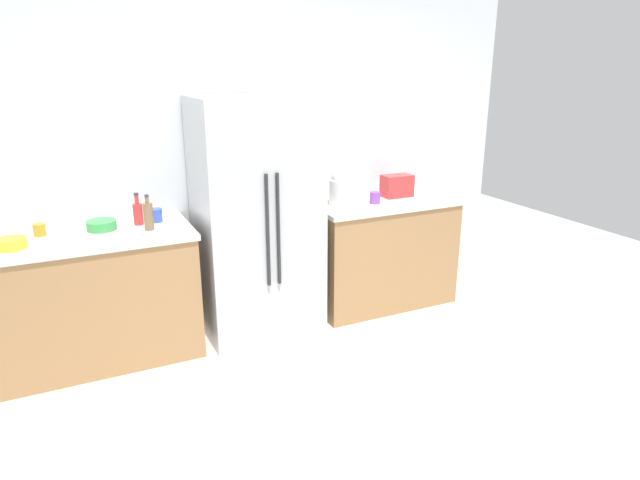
# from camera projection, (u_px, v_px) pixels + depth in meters

# --- Properties ---
(ground_plane) EXTENTS (9.39, 9.39, 0.00)m
(ground_plane) POSITION_uv_depth(u_px,v_px,m) (357.00, 414.00, 3.36)
(ground_plane) COLOR beige
(kitchen_back_panel) EXTENTS (4.70, 0.10, 2.69)m
(kitchen_back_panel) POSITION_uv_depth(u_px,v_px,m) (254.00, 152.00, 4.44)
(kitchen_back_panel) COLOR silver
(kitchen_back_panel) RESTS_ON ground_plane
(counter_left) EXTENTS (1.56, 0.65, 0.92)m
(counter_left) POSITION_uv_depth(u_px,v_px,m) (81.00, 301.00, 3.81)
(counter_left) COLOR #9E7247
(counter_left) RESTS_ON ground_plane
(counter_right) EXTENTS (1.24, 0.65, 0.92)m
(counter_right) POSITION_uv_depth(u_px,v_px,m) (380.00, 252.00, 4.81)
(counter_right) COLOR #9E7247
(counter_right) RESTS_ON ground_plane
(refrigerator) EXTENTS (0.87, 0.68, 1.80)m
(refrigerator) POSITION_uv_depth(u_px,v_px,m) (257.00, 219.00, 4.18)
(refrigerator) COLOR #B7BABF
(refrigerator) RESTS_ON ground_plane
(toaster) EXTENTS (0.26, 0.15, 0.19)m
(toaster) POSITION_uv_depth(u_px,v_px,m) (397.00, 186.00, 4.75)
(toaster) COLOR red
(toaster) RESTS_ON counter_right
(rice_cooker) EXTENTS (0.26, 0.26, 0.33)m
(rice_cooker) POSITION_uv_depth(u_px,v_px,m) (345.00, 186.00, 4.47)
(rice_cooker) COLOR white
(rice_cooker) RESTS_ON counter_right
(bottle_a) EXTENTS (0.06, 0.06, 0.25)m
(bottle_a) POSITION_uv_depth(u_px,v_px,m) (148.00, 216.00, 3.80)
(bottle_a) COLOR brown
(bottle_a) RESTS_ON counter_left
(bottle_b) EXTENTS (0.07, 0.07, 0.23)m
(bottle_b) POSITION_uv_depth(u_px,v_px,m) (138.00, 213.00, 3.93)
(bottle_b) COLOR red
(bottle_b) RESTS_ON counter_left
(cup_a) EXTENTS (0.09, 0.09, 0.10)m
(cup_a) POSITION_uv_depth(u_px,v_px,m) (156.00, 215.00, 4.01)
(cup_a) COLOR blue
(cup_a) RESTS_ON counter_left
(cup_b) EXTENTS (0.08, 0.08, 0.08)m
(cup_b) POSITION_uv_depth(u_px,v_px,m) (39.00, 230.00, 3.68)
(cup_b) COLOR orange
(cup_b) RESTS_ON counter_left
(cup_c) EXTENTS (0.09, 0.09, 0.10)m
(cup_c) POSITION_uv_depth(u_px,v_px,m) (369.00, 191.00, 4.76)
(cup_c) COLOR white
(cup_c) RESTS_ON counter_right
(cup_d) EXTENTS (0.09, 0.09, 0.10)m
(cup_d) POSITION_uv_depth(u_px,v_px,m) (375.00, 198.00, 4.53)
(cup_d) COLOR purple
(cup_d) RESTS_ON counter_right
(bowl_a) EXTENTS (0.18, 0.18, 0.06)m
(bowl_a) POSITION_uv_depth(u_px,v_px,m) (11.00, 244.00, 3.44)
(bowl_a) COLOR yellow
(bowl_a) RESTS_ON counter_left
(bowl_b) EXTENTS (0.20, 0.20, 0.07)m
(bowl_b) POSITION_uv_depth(u_px,v_px,m) (102.00, 225.00, 3.82)
(bowl_b) COLOR green
(bowl_b) RESTS_ON counter_left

